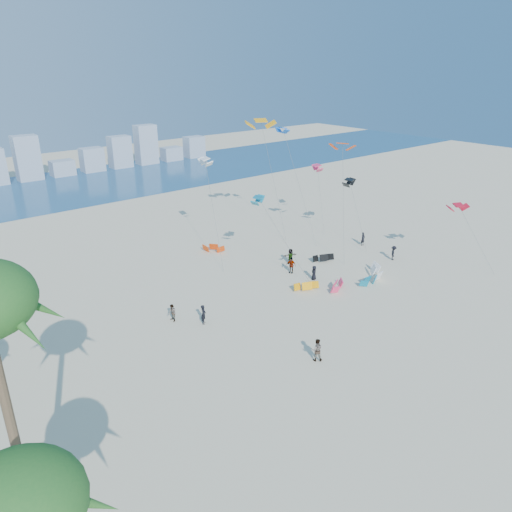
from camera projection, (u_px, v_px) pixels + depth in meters
ground at (371, 395)px, 32.96m from camera, size 220.00×220.00×0.00m
ocean at (40, 191)px, 84.37m from camera, size 220.00×220.00×0.00m
kitesurfer_near at (204, 314)px, 41.62m from camera, size 0.74×0.77×1.77m
kitesurfer_mid at (317, 350)px, 36.45m from camera, size 1.13×1.11×1.84m
kitesurfers_far at (309, 264)px, 52.08m from camera, size 28.45×7.76×1.78m
grounded_kites at (322, 270)px, 51.43m from camera, size 11.90×19.77×1.07m
flying_kites at (301, 156)px, 55.78m from camera, size 22.02×26.75×15.41m
distant_skyline at (14, 166)px, 89.65m from camera, size 85.00×3.00×8.40m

